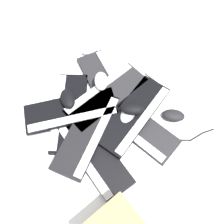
{
  "coord_description": "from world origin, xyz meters",
  "views": [
    {
      "loc": [
        0.46,
        -0.41,
        1.1
      ],
      "look_at": [
        0.06,
        -0.01,
        0.03
      ],
      "focal_mm": 40.0,
      "sensor_mm": 36.0,
      "label": 1
    }
  ],
  "objects_px": {
    "keyboard_2": "(106,84)",
    "mouse_4": "(132,108)",
    "keyboard_0": "(135,125)",
    "mouse_1": "(128,114)",
    "mouse_0": "(101,81)",
    "mouse_3": "(91,49)",
    "keyboard_1": "(127,108)",
    "mouse_5": "(68,99)",
    "mouse_2": "(38,178)",
    "keyboard_6": "(134,115)",
    "keyboard_8": "(87,132)",
    "keyboard_7": "(106,95)",
    "keyboard_3": "(69,112)",
    "keyboard_5": "(71,111)",
    "mouse_6": "(173,115)",
    "keyboard_4": "(93,153)"
  },
  "relations": [
    {
      "from": "keyboard_1",
      "to": "mouse_2",
      "type": "relative_size",
      "value": 4.0
    },
    {
      "from": "keyboard_6",
      "to": "keyboard_8",
      "type": "height_order",
      "value": "same"
    },
    {
      "from": "keyboard_7",
      "to": "mouse_4",
      "type": "xyz_separation_m",
      "value": [
        0.15,
        0.02,
        0.04
      ]
    },
    {
      "from": "keyboard_1",
      "to": "mouse_5",
      "type": "relative_size",
      "value": 4.0
    },
    {
      "from": "keyboard_6",
      "to": "mouse_5",
      "type": "xyz_separation_m",
      "value": [
        -0.27,
        -0.18,
        0.04
      ]
    },
    {
      "from": "keyboard_3",
      "to": "mouse_4",
      "type": "distance_m",
      "value": 0.32
    },
    {
      "from": "mouse_0",
      "to": "mouse_1",
      "type": "distance_m",
      "value": 0.22
    },
    {
      "from": "keyboard_8",
      "to": "mouse_1",
      "type": "height_order",
      "value": "mouse_1"
    },
    {
      "from": "mouse_0",
      "to": "mouse_5",
      "type": "bearing_deg",
      "value": 118.6
    },
    {
      "from": "keyboard_2",
      "to": "keyboard_4",
      "type": "distance_m",
      "value": 0.38
    },
    {
      "from": "mouse_0",
      "to": "mouse_6",
      "type": "distance_m",
      "value": 0.4
    },
    {
      "from": "keyboard_3",
      "to": "keyboard_4",
      "type": "bearing_deg",
      "value": -14.71
    },
    {
      "from": "keyboard_1",
      "to": "mouse_3",
      "type": "bearing_deg",
      "value": 162.18
    },
    {
      "from": "keyboard_0",
      "to": "mouse_5",
      "type": "xyz_separation_m",
      "value": [
        -0.31,
        -0.15,
        0.07
      ]
    },
    {
      "from": "keyboard_5",
      "to": "keyboard_7",
      "type": "distance_m",
      "value": 0.19
    },
    {
      "from": "keyboard_1",
      "to": "keyboard_2",
      "type": "relative_size",
      "value": 0.95
    },
    {
      "from": "keyboard_4",
      "to": "keyboard_2",
      "type": "bearing_deg",
      "value": 126.39
    },
    {
      "from": "keyboard_2",
      "to": "keyboard_3",
      "type": "xyz_separation_m",
      "value": [
        -0.01,
        -0.24,
        0.0
      ]
    },
    {
      "from": "mouse_4",
      "to": "mouse_6",
      "type": "relative_size",
      "value": 1.0
    },
    {
      "from": "keyboard_0",
      "to": "mouse_1",
      "type": "distance_m",
      "value": 0.06
    },
    {
      "from": "mouse_0",
      "to": "mouse_5",
      "type": "distance_m",
      "value": 0.19
    },
    {
      "from": "keyboard_6",
      "to": "mouse_5",
      "type": "relative_size",
      "value": 4.16
    },
    {
      "from": "mouse_3",
      "to": "mouse_4",
      "type": "xyz_separation_m",
      "value": [
        0.45,
        -0.14,
        0.06
      ]
    },
    {
      "from": "keyboard_6",
      "to": "mouse_1",
      "type": "xyz_separation_m",
      "value": [
        -0.02,
        -0.02,
        0.01
      ]
    },
    {
      "from": "keyboard_5",
      "to": "mouse_4",
      "type": "distance_m",
      "value": 0.3
    },
    {
      "from": "keyboard_6",
      "to": "keyboard_8",
      "type": "distance_m",
      "value": 0.24
    },
    {
      "from": "keyboard_4",
      "to": "mouse_3",
      "type": "height_order",
      "value": "mouse_3"
    },
    {
      "from": "keyboard_0",
      "to": "mouse_5",
      "type": "bearing_deg",
      "value": -153.93
    },
    {
      "from": "keyboard_5",
      "to": "mouse_4",
      "type": "relative_size",
      "value": 4.13
    },
    {
      "from": "keyboard_7",
      "to": "mouse_2",
      "type": "xyz_separation_m",
      "value": [
        0.08,
        -0.49,
        -0.02
      ]
    },
    {
      "from": "mouse_0",
      "to": "mouse_1",
      "type": "xyz_separation_m",
      "value": [
        0.21,
        -0.03,
        -0.03
      ]
    },
    {
      "from": "keyboard_8",
      "to": "mouse_0",
      "type": "height_order",
      "value": "mouse_0"
    },
    {
      "from": "mouse_0",
      "to": "mouse_5",
      "type": "relative_size",
      "value": 1.0
    },
    {
      "from": "keyboard_1",
      "to": "mouse_3",
      "type": "xyz_separation_m",
      "value": [
        -0.41,
        0.13,
        0.01
      ]
    },
    {
      "from": "mouse_1",
      "to": "mouse_3",
      "type": "height_order",
      "value": "mouse_1"
    },
    {
      "from": "keyboard_2",
      "to": "keyboard_8",
      "type": "distance_m",
      "value": 0.3
    },
    {
      "from": "keyboard_4",
      "to": "keyboard_0",
      "type": "bearing_deg",
      "value": 80.13
    },
    {
      "from": "keyboard_2",
      "to": "mouse_4",
      "type": "xyz_separation_m",
      "value": [
        0.22,
        -0.04,
        0.07
      ]
    },
    {
      "from": "keyboard_6",
      "to": "mouse_0",
      "type": "xyz_separation_m",
      "value": [
        -0.23,
        0.01,
        0.04
      ]
    },
    {
      "from": "mouse_4",
      "to": "mouse_3",
      "type": "bearing_deg",
      "value": -60.86
    },
    {
      "from": "mouse_0",
      "to": "mouse_6",
      "type": "bearing_deg",
      "value": -119.09
    },
    {
      "from": "keyboard_8",
      "to": "mouse_1",
      "type": "xyz_separation_m",
      "value": [
        0.07,
        0.2,
        0.01
      ]
    },
    {
      "from": "mouse_4",
      "to": "keyboard_5",
      "type": "bearing_deg",
      "value": 0.33
    },
    {
      "from": "keyboard_0",
      "to": "keyboard_2",
      "type": "bearing_deg",
      "value": 165.57
    },
    {
      "from": "mouse_2",
      "to": "keyboard_1",
      "type": "bearing_deg",
      "value": -97.57
    },
    {
      "from": "keyboard_5",
      "to": "mouse_3",
      "type": "height_order",
      "value": "keyboard_5"
    },
    {
      "from": "keyboard_0",
      "to": "mouse_2",
      "type": "xyz_separation_m",
      "value": [
        -0.13,
        -0.48,
        0.01
      ]
    },
    {
      "from": "keyboard_3",
      "to": "mouse_0",
      "type": "xyz_separation_m",
      "value": [
        0.01,
        0.21,
        0.07
      ]
    },
    {
      "from": "keyboard_6",
      "to": "keyboard_1",
      "type": "bearing_deg",
      "value": 164.65
    },
    {
      "from": "keyboard_1",
      "to": "mouse_6",
      "type": "xyz_separation_m",
      "value": [
        0.19,
        0.13,
        0.01
      ]
    }
  ]
}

